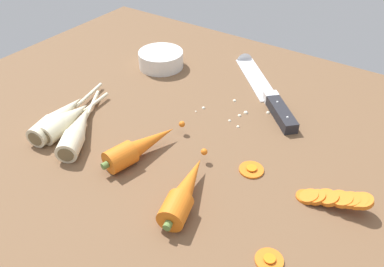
# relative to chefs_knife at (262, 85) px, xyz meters

# --- Properties ---
(ground_plane) EXTENTS (1.20, 0.90, 0.04)m
(ground_plane) POSITION_rel_chefs_knife_xyz_m (-0.02, -0.23, -0.03)
(ground_plane) COLOR brown
(chefs_knife) EXTENTS (0.27, 0.27, 0.04)m
(chefs_knife) POSITION_rel_chefs_knife_xyz_m (0.00, 0.00, 0.00)
(chefs_knife) COLOR silver
(chefs_knife) RESTS_ON ground_plane
(whole_carrot) EXTENTS (0.07, 0.18, 0.04)m
(whole_carrot) POSITION_rel_chefs_knife_xyz_m (-0.08, -0.34, 0.01)
(whole_carrot) COLOR orange
(whole_carrot) RESTS_ON ground_plane
(whole_carrot_second) EXTENTS (0.08, 0.18, 0.04)m
(whole_carrot_second) POSITION_rel_chefs_knife_xyz_m (0.05, -0.38, 0.01)
(whole_carrot_second) COLOR orange
(whole_carrot_second) RESTS_ON ground_plane
(parsnip_front) EXTENTS (0.05, 0.19, 0.04)m
(parsnip_front) POSITION_rel_chefs_knife_xyz_m (-0.25, -0.35, 0.01)
(parsnip_front) COLOR beige
(parsnip_front) RESTS_ON ground_plane
(parsnip_mid_left) EXTENTS (0.08, 0.23, 0.04)m
(parsnip_mid_left) POSITION_rel_chefs_knife_xyz_m (-0.27, -0.36, 0.01)
(parsnip_mid_left) COLOR beige
(parsnip_mid_left) RESTS_ON ground_plane
(parsnip_mid_right) EXTENTS (0.14, 0.20, 0.04)m
(parsnip_mid_right) POSITION_rel_chefs_knife_xyz_m (-0.21, -0.37, 0.01)
(parsnip_mid_right) COLOR beige
(parsnip_mid_right) RESTS_ON ground_plane
(carrot_slice_stack) EXTENTS (0.11, 0.05, 0.04)m
(carrot_slice_stack) POSITION_rel_chefs_knife_xyz_m (0.25, -0.26, 0.01)
(carrot_slice_stack) COLOR orange
(carrot_slice_stack) RESTS_ON ground_plane
(carrot_slice_stray_near) EXTENTS (0.04, 0.04, 0.01)m
(carrot_slice_stray_near) POSITION_rel_chefs_knife_xyz_m (0.21, -0.41, -0.00)
(carrot_slice_stray_near) COLOR orange
(carrot_slice_stray_near) RESTS_ON ground_plane
(carrot_slice_stray_mid) EXTENTS (0.04, 0.04, 0.01)m
(carrot_slice_stray_mid) POSITION_rel_chefs_knife_xyz_m (0.11, -0.26, -0.00)
(carrot_slice_stray_mid) COLOR orange
(carrot_slice_stray_mid) RESTS_ON ground_plane
(prep_bowl) EXTENTS (0.11, 0.11, 0.04)m
(prep_bowl) POSITION_rel_chefs_knife_xyz_m (-0.25, -0.05, 0.01)
(prep_bowl) COLOR white
(prep_bowl) RESTS_ON ground_plane
(mince_crumbs) EXTENTS (0.13, 0.09, 0.01)m
(mince_crumbs) POSITION_rel_chefs_knife_xyz_m (0.00, -0.12, -0.00)
(mince_crumbs) COLOR silver
(mince_crumbs) RESTS_ON ground_plane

